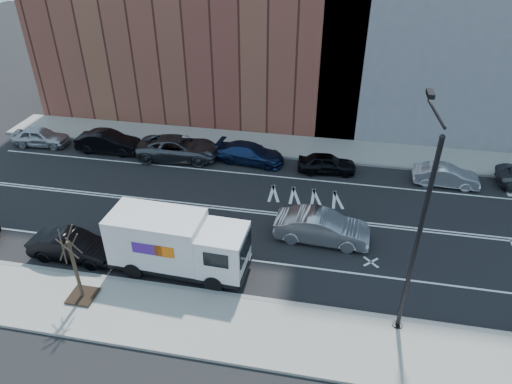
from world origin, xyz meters
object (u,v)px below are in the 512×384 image
at_px(far_parked_b, 108,142).
at_px(driving_sedan, 322,227).
at_px(fedex_van, 177,243).
at_px(far_parked_a, 40,137).

xyz_separation_m(far_parked_b, driving_sedan, (15.94, -7.56, 0.06)).
bearing_deg(fedex_van, far_parked_a, 144.93).
relative_size(far_parked_a, far_parked_b, 0.89).
height_order(fedex_van, far_parked_a, fedex_van).
xyz_separation_m(fedex_van, driving_sedan, (6.70, 3.66, -0.78)).
bearing_deg(far_parked_b, far_parked_a, 89.65).
height_order(far_parked_b, driving_sedan, driving_sedan).
bearing_deg(driving_sedan, far_parked_b, 67.24).
distance_m(far_parked_b, driving_sedan, 17.64).
xyz_separation_m(fedex_van, far_parked_a, (-14.69, 11.22, -0.91)).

